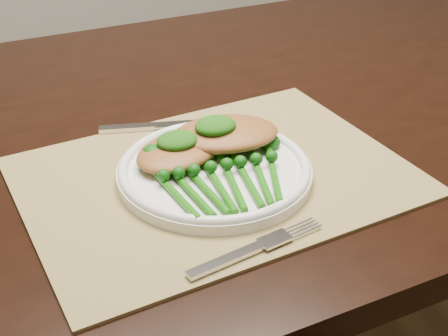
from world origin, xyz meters
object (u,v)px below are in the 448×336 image
object	(u,v)px
dinner_plate	(215,170)
broccolini_bundle	(224,180)
placemat	(216,176)
chicken_fillet_left	(179,151)
dining_table	(218,289)

from	to	relation	value
dinner_plate	broccolini_bundle	bearing A→B (deg)	-93.47
placemat	chicken_fillet_left	xyz separation A→B (m)	(-0.04, 0.03, 0.03)
dining_table	placemat	size ratio (longest dim) A/B	3.47
dinner_plate	chicken_fillet_left	world-z (taller)	chicken_fillet_left
dining_table	chicken_fillet_left	xyz separation A→B (m)	(-0.11, -0.15, 0.40)
placemat	dinner_plate	size ratio (longest dim) A/B	1.95
dining_table	broccolini_bundle	distance (m)	0.46
placemat	broccolini_bundle	bearing A→B (deg)	-105.02
dining_table	broccolini_bundle	size ratio (longest dim) A/B	9.44
placemat	broccolini_bundle	xyz separation A→B (m)	(-0.01, -0.04, 0.02)
dinner_plate	dining_table	bearing A→B (deg)	68.63
placemat	dinner_plate	xyz separation A→B (m)	(-0.00, -0.01, 0.01)
chicken_fillet_left	placemat	bearing A→B (deg)	-67.11
broccolini_bundle	dinner_plate	bearing A→B (deg)	88.73
chicken_fillet_left	broccolini_bundle	size ratio (longest dim) A/B	0.71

